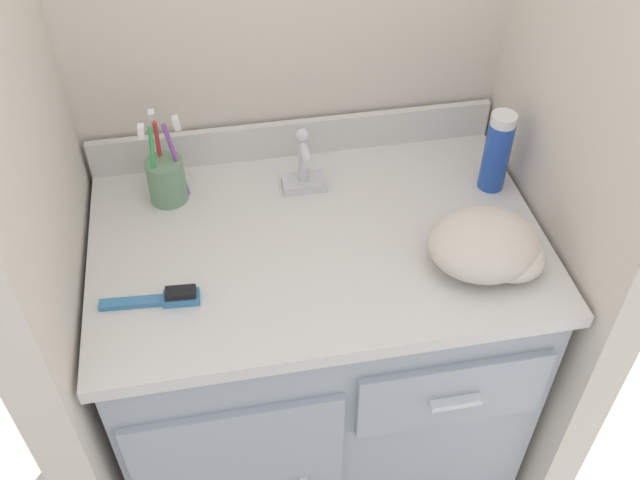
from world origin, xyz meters
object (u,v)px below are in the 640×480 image
(toothbrush_cup, at_px, (166,178))
(hairbrush, at_px, (164,298))
(shaving_cream_can, at_px, (497,152))
(hand_towel, at_px, (490,247))

(toothbrush_cup, height_order, hairbrush, toothbrush_cup)
(shaving_cream_can, distance_m, hairbrush, 0.73)
(hairbrush, bearing_deg, shaving_cream_can, 20.83)
(hairbrush, bearing_deg, toothbrush_cup, 90.60)
(hairbrush, height_order, hand_towel, hand_towel)
(shaving_cream_can, bearing_deg, hand_towel, -112.05)
(hand_towel, bearing_deg, toothbrush_cup, 152.54)
(shaving_cream_can, height_order, hairbrush, shaving_cream_can)
(shaving_cream_can, bearing_deg, hairbrush, -163.27)
(hairbrush, bearing_deg, hand_towel, 2.83)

